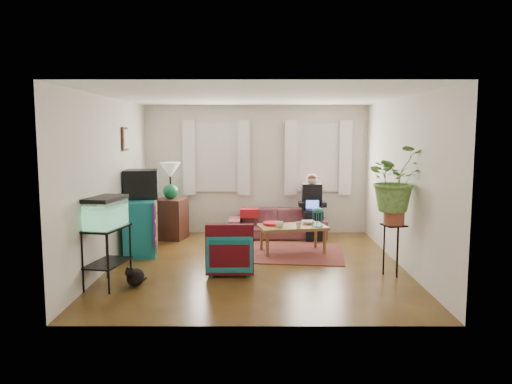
{
  "coord_description": "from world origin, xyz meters",
  "views": [
    {
      "loc": [
        0.01,
        -7.64,
        2.08
      ],
      "look_at": [
        0.0,
        0.4,
        1.1
      ],
      "focal_mm": 35.0,
      "sensor_mm": 36.0,
      "label": 1
    }
  ],
  "objects_px": {
    "dresser": "(140,226)",
    "plant_stand": "(393,250)",
    "sofa": "(277,218)",
    "coffee_table": "(292,239)",
    "aquarium_stand": "(107,257)",
    "armchair": "(230,249)",
    "side_table": "(171,219)"
  },
  "relations": [
    {
      "from": "sofa",
      "to": "aquarium_stand",
      "type": "bearing_deg",
      "value": -127.75
    },
    {
      "from": "armchair",
      "to": "coffee_table",
      "type": "height_order",
      "value": "armchair"
    },
    {
      "from": "dresser",
      "to": "plant_stand",
      "type": "relative_size",
      "value": 1.38
    },
    {
      "from": "sofa",
      "to": "armchair",
      "type": "relative_size",
      "value": 2.78
    },
    {
      "from": "sofa",
      "to": "aquarium_stand",
      "type": "distance_m",
      "value": 3.96
    },
    {
      "from": "dresser",
      "to": "coffee_table",
      "type": "bearing_deg",
      "value": -10.19
    },
    {
      "from": "aquarium_stand",
      "to": "coffee_table",
      "type": "height_order",
      "value": "aquarium_stand"
    },
    {
      "from": "plant_stand",
      "to": "armchair",
      "type": "bearing_deg",
      "value": 176.18
    },
    {
      "from": "side_table",
      "to": "plant_stand",
      "type": "distance_m",
      "value": 4.4
    },
    {
      "from": "sofa",
      "to": "plant_stand",
      "type": "distance_m",
      "value": 3.06
    },
    {
      "from": "aquarium_stand",
      "to": "plant_stand",
      "type": "relative_size",
      "value": 1.08
    },
    {
      "from": "armchair",
      "to": "coffee_table",
      "type": "relative_size",
      "value": 0.6
    },
    {
      "from": "sofa",
      "to": "side_table",
      "type": "distance_m",
      "value": 2.07
    },
    {
      "from": "dresser",
      "to": "armchair",
      "type": "height_order",
      "value": "dresser"
    },
    {
      "from": "aquarium_stand",
      "to": "armchair",
      "type": "relative_size",
      "value": 1.18
    },
    {
      "from": "armchair",
      "to": "coffee_table",
      "type": "distance_m",
      "value": 1.57
    },
    {
      "from": "dresser",
      "to": "plant_stand",
      "type": "height_order",
      "value": "dresser"
    },
    {
      "from": "aquarium_stand",
      "to": "coffee_table",
      "type": "bearing_deg",
      "value": 46.95
    },
    {
      "from": "sofa",
      "to": "coffee_table",
      "type": "relative_size",
      "value": 1.67
    },
    {
      "from": "coffee_table",
      "to": "plant_stand",
      "type": "xyz_separation_m",
      "value": [
        1.36,
        -1.36,
        0.14
      ]
    },
    {
      "from": "aquarium_stand",
      "to": "sofa",
      "type": "bearing_deg",
      "value": 63.86
    },
    {
      "from": "aquarium_stand",
      "to": "coffee_table",
      "type": "distance_m",
      "value": 3.23
    },
    {
      "from": "sofa",
      "to": "coffee_table",
      "type": "height_order",
      "value": "sofa"
    },
    {
      "from": "sofa",
      "to": "coffee_table",
      "type": "bearing_deg",
      "value": -80.8
    },
    {
      "from": "dresser",
      "to": "aquarium_stand",
      "type": "bearing_deg",
      "value": -100.17
    },
    {
      "from": "sofa",
      "to": "plant_stand",
      "type": "relative_size",
      "value": 2.54
    },
    {
      "from": "side_table",
      "to": "plant_stand",
      "type": "bearing_deg",
      "value": -34.25
    },
    {
      "from": "aquarium_stand",
      "to": "dresser",
      "type": "bearing_deg",
      "value": 101.17
    },
    {
      "from": "side_table",
      "to": "plant_stand",
      "type": "relative_size",
      "value": 1.05
    },
    {
      "from": "sofa",
      "to": "aquarium_stand",
      "type": "xyz_separation_m",
      "value": [
        -2.42,
        -3.14,
        0.03
      ]
    },
    {
      "from": "sofa",
      "to": "plant_stand",
      "type": "xyz_separation_m",
      "value": [
        1.57,
        -2.62,
        0.0
      ]
    },
    {
      "from": "armchair",
      "to": "plant_stand",
      "type": "distance_m",
      "value": 2.37
    }
  ]
}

